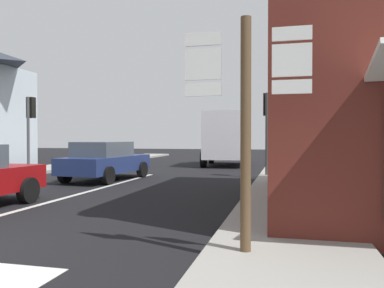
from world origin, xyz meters
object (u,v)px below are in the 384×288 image
object	(u,v)px
delivery_truck	(226,137)
route_sign_post	(246,116)
traffic_light_far_right	(273,119)
sedan_far	(105,160)
traffic_light_near_left	(30,117)
traffic_light_near_right	(267,115)

from	to	relation	value
delivery_truck	route_sign_post	size ratio (longest dim) A/B	1.60
delivery_truck	traffic_light_far_right	xyz separation A→B (m)	(2.66, 0.12, 1.06)
sedan_far	route_sign_post	distance (m)	10.61
sedan_far	traffic_light_near_left	size ratio (longest dim) A/B	1.28
delivery_truck	traffic_light_far_right	size ratio (longest dim) A/B	1.40
delivery_truck	traffic_light_near_right	world-z (taller)	traffic_light_near_right
sedan_far	delivery_truck	distance (m)	9.41
delivery_truck	traffic_light_near_left	world-z (taller)	traffic_light_near_left
traffic_light_near_right	delivery_truck	bearing A→B (deg)	112.33
route_sign_post	traffic_light_near_left	size ratio (longest dim) A/B	0.95
traffic_light_near_left	delivery_truck	bearing A→B (deg)	46.10
traffic_light_near_right	traffic_light_near_left	world-z (taller)	traffic_light_near_right
traffic_light_near_left	sedan_far	bearing A→B (deg)	-14.88
delivery_truck	traffic_light_far_right	bearing A→B (deg)	2.61
sedan_far	traffic_light_near_right	xyz separation A→B (m)	(5.97, 2.29, 1.77)
sedan_far	traffic_light_near_left	distance (m)	4.56
sedan_far	delivery_truck	size ratio (longest dim) A/B	0.84
route_sign_post	traffic_light_far_right	xyz separation A→B (m)	(-0.26, 17.40, 0.80)
sedan_far	traffic_light_near_left	xyz separation A→B (m)	(-4.07, 1.08, 1.75)
route_sign_post	traffic_light_near_right	distance (m)	10.83
delivery_truck	traffic_light_far_right	world-z (taller)	traffic_light_far_right
traffic_light_near_right	traffic_light_near_left	distance (m)	10.12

